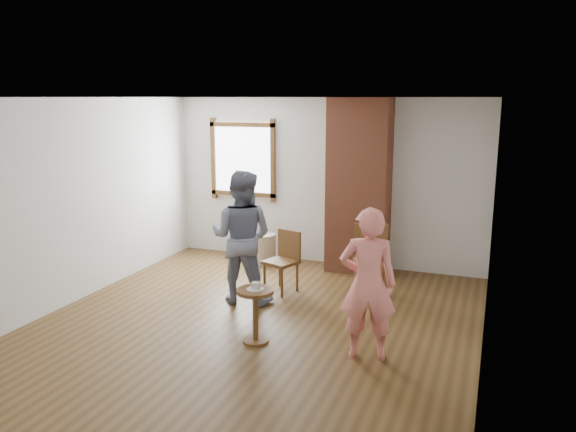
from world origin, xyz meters
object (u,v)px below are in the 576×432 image
at_px(person_pink, 368,284).
at_px(man, 242,237).
at_px(side_table, 255,307).
at_px(dining_chair_right, 370,258).
at_px(stoneware_crock, 264,249).
at_px(dining_chair_left, 284,257).

bearing_deg(person_pink, man, -42.01).
bearing_deg(person_pink, side_table, -9.86).
bearing_deg(dining_chair_right, person_pink, -92.61).
distance_m(stoneware_crock, dining_chair_left, 1.35).
distance_m(dining_chair_left, dining_chair_right, 1.17).
bearing_deg(man, dining_chair_right, -159.44).
bearing_deg(side_table, dining_chair_right, 65.10).
distance_m(stoneware_crock, dining_chair_right, 2.16).
bearing_deg(side_table, man, 121.54).
height_order(stoneware_crock, dining_chair_left, dining_chair_left).
distance_m(stoneware_crock, side_table, 2.97).
distance_m(dining_chair_right, man, 1.71).
bearing_deg(side_table, dining_chair_left, 100.60).
relative_size(dining_chair_right, person_pink, 0.62).
xyz_separation_m(man, person_pink, (1.87, -1.02, -0.07)).
bearing_deg(person_pink, dining_chair_left, -60.01).
distance_m(side_table, man, 1.36).
height_order(dining_chair_right, man, man).
bearing_deg(man, stoneware_crock, -81.41).
relative_size(dining_chair_right, side_table, 1.62).
relative_size(stoneware_crock, side_table, 0.79).
bearing_deg(side_table, stoneware_crock, 111.23).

